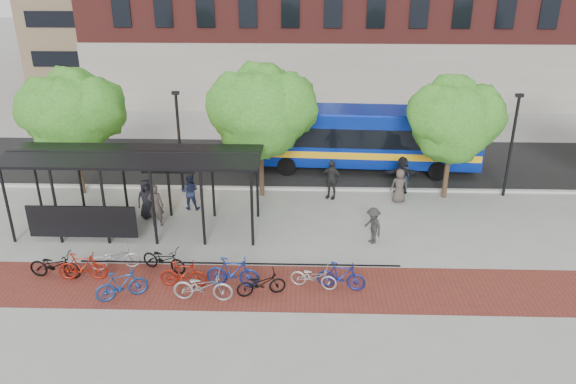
{
  "coord_description": "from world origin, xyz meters",
  "views": [
    {
      "loc": [
        -0.94,
        -22.22,
        11.29
      ],
      "look_at": [
        -1.6,
        0.02,
        1.6
      ],
      "focal_mm": 35.0,
      "sensor_mm": 36.0,
      "label": 1
    }
  ],
  "objects_px": {
    "bike_3": "(121,285)",
    "bike_11": "(341,276)",
    "bus": "(362,135)",
    "bike_8": "(261,283)",
    "pedestrian_2": "(190,191)",
    "bike_6": "(203,286)",
    "pedestrian_4": "(331,179)",
    "pedestrian_5": "(402,175)",
    "pedestrian_6": "(399,186)",
    "bike_1": "(83,267)",
    "bike_2": "(115,258)",
    "bike_0": "(55,265)",
    "lamp_post_right": "(512,143)",
    "bike_4": "(164,259)",
    "bike_5": "(183,274)",
    "tree_c": "(455,117)",
    "tree_a": "(73,110)",
    "tree_b": "(262,107)",
    "pedestrian_1": "(156,205)",
    "pedestrian_9": "(373,226)",
    "bike_10": "(314,277)",
    "pedestrian_0": "(147,199)",
    "bus_shelter": "(132,164)",
    "bike_7": "(233,272)",
    "lamp_post_left": "(179,140)"
  },
  "relations": [
    {
      "from": "bus",
      "to": "bike_11",
      "type": "relative_size",
      "value": 7.19
    },
    {
      "from": "bike_0",
      "to": "pedestrian_1",
      "type": "xyz_separation_m",
      "value": [
        2.72,
        4.39,
        0.45
      ]
    },
    {
      "from": "bike_2",
      "to": "pedestrian_6",
      "type": "bearing_deg",
      "value": -75.12
    },
    {
      "from": "bike_4",
      "to": "pedestrian_5",
      "type": "height_order",
      "value": "pedestrian_5"
    },
    {
      "from": "tree_a",
      "to": "pedestrian_1",
      "type": "relative_size",
      "value": 3.18
    },
    {
      "from": "bike_10",
      "to": "pedestrian_0",
      "type": "relative_size",
      "value": 0.94
    },
    {
      "from": "lamp_post_right",
      "to": "bike_8",
      "type": "xyz_separation_m",
      "value": [
        -11.39,
        -9.05,
        -2.29
      ]
    },
    {
      "from": "bike_0",
      "to": "pedestrian_1",
      "type": "height_order",
      "value": "pedestrian_1"
    },
    {
      "from": "bike_2",
      "to": "pedestrian_6",
      "type": "distance_m",
      "value": 13.43
    },
    {
      "from": "bike_1",
      "to": "bike_2",
      "type": "relative_size",
      "value": 0.99
    },
    {
      "from": "pedestrian_5",
      "to": "pedestrian_6",
      "type": "distance_m",
      "value": 1.17
    },
    {
      "from": "tree_c",
      "to": "bike_0",
      "type": "xyz_separation_m",
      "value": [
        -16.2,
        -7.89,
        -3.54
      ]
    },
    {
      "from": "pedestrian_1",
      "to": "bike_2",
      "type": "bearing_deg",
      "value": 85.11
    },
    {
      "from": "lamp_post_right",
      "to": "pedestrian_6",
      "type": "relative_size",
      "value": 3.04
    },
    {
      "from": "bike_6",
      "to": "pedestrian_1",
      "type": "bearing_deg",
      "value": 30.31
    },
    {
      "from": "pedestrian_2",
      "to": "tree_b",
      "type": "bearing_deg",
      "value": -151.43
    },
    {
      "from": "bike_2",
      "to": "pedestrian_5",
      "type": "xyz_separation_m",
      "value": [
        12.01,
        7.66,
        0.47
      ]
    },
    {
      "from": "bike_4",
      "to": "pedestrian_1",
      "type": "xyz_separation_m",
      "value": [
        -1.2,
        3.77,
        0.48
      ]
    },
    {
      "from": "bus",
      "to": "pedestrian_9",
      "type": "height_order",
      "value": "bus"
    },
    {
      "from": "lamp_post_right",
      "to": "pedestrian_2",
      "type": "xyz_separation_m",
      "value": [
        -15.23,
        -2.0,
        -1.86
      ]
    },
    {
      "from": "lamp_post_right",
      "to": "bike_5",
      "type": "relative_size",
      "value": 2.98
    },
    {
      "from": "pedestrian_1",
      "to": "pedestrian_4",
      "type": "bearing_deg",
      "value": -152.16
    },
    {
      "from": "bike_3",
      "to": "pedestrian_2",
      "type": "relative_size",
      "value": 1.02
    },
    {
      "from": "lamp_post_right",
      "to": "pedestrian_1",
      "type": "relative_size",
      "value": 2.64
    },
    {
      "from": "pedestrian_2",
      "to": "pedestrian_4",
      "type": "height_order",
      "value": "pedestrian_4"
    },
    {
      "from": "bike_3",
      "to": "bike_11",
      "type": "xyz_separation_m",
      "value": [
        7.68,
        0.83,
        -0.02
      ]
    },
    {
      "from": "tree_a",
      "to": "bus",
      "type": "height_order",
      "value": "tree_a"
    },
    {
      "from": "bike_11",
      "to": "lamp_post_left",
      "type": "bearing_deg",
      "value": 53.09
    },
    {
      "from": "lamp_post_right",
      "to": "bike_4",
      "type": "bearing_deg",
      "value": -153.64
    },
    {
      "from": "bus_shelter",
      "to": "pedestrian_5",
      "type": "bearing_deg",
      "value": 19.51
    },
    {
      "from": "lamp_post_right",
      "to": "bus",
      "type": "height_order",
      "value": "lamp_post_right"
    },
    {
      "from": "bike_11",
      "to": "pedestrian_4",
      "type": "distance_m",
      "value": 8.05
    },
    {
      "from": "bike_2",
      "to": "pedestrian_4",
      "type": "height_order",
      "value": "pedestrian_4"
    },
    {
      "from": "tree_a",
      "to": "pedestrian_9",
      "type": "relative_size",
      "value": 3.9
    },
    {
      "from": "bike_0",
      "to": "bike_7",
      "type": "height_order",
      "value": "bike_7"
    },
    {
      "from": "bus_shelter",
      "to": "tree_a",
      "type": "height_order",
      "value": "tree_a"
    },
    {
      "from": "lamp_post_right",
      "to": "bike_8",
      "type": "relative_size",
      "value": 2.92
    },
    {
      "from": "bus",
      "to": "bike_8",
      "type": "bearing_deg",
      "value": -106.95
    },
    {
      "from": "bike_1",
      "to": "pedestrian_0",
      "type": "xyz_separation_m",
      "value": [
        1.02,
        5.3,
        0.36
      ]
    },
    {
      "from": "tree_a",
      "to": "tree_b",
      "type": "xyz_separation_m",
      "value": [
        9.0,
        0.0,
        0.22
      ]
    },
    {
      "from": "bike_0",
      "to": "bike_7",
      "type": "relative_size",
      "value": 1.02
    },
    {
      "from": "bike_0",
      "to": "bike_4",
      "type": "height_order",
      "value": "bike_0"
    },
    {
      "from": "bike_1",
      "to": "pedestrian_6",
      "type": "height_order",
      "value": "pedestrian_6"
    },
    {
      "from": "bike_5",
      "to": "bike_6",
      "type": "bearing_deg",
      "value": -131.32
    },
    {
      "from": "bike_2",
      "to": "tree_c",
      "type": "bearing_deg",
      "value": -77.25
    },
    {
      "from": "bike_5",
      "to": "pedestrian_6",
      "type": "relative_size",
      "value": 1.02
    },
    {
      "from": "bike_6",
      "to": "pedestrian_4",
      "type": "xyz_separation_m",
      "value": [
        4.78,
        8.87,
        0.43
      ]
    },
    {
      "from": "bike_0",
      "to": "pedestrian_4",
      "type": "distance_m",
      "value": 12.98
    },
    {
      "from": "bike_11",
      "to": "pedestrian_2",
      "type": "distance_m",
      "value": 9.39
    },
    {
      "from": "bus_shelter",
      "to": "bike_6",
      "type": "xyz_separation_m",
      "value": [
        3.76,
        -5.34,
        -2.45
      ]
    }
  ]
}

